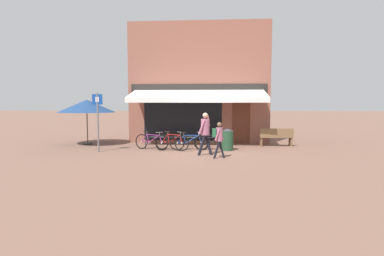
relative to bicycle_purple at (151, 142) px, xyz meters
name	(u,v)px	position (x,y,z in m)	size (l,w,h in m)	color
ground_plane	(204,152)	(2.39, -0.54, -0.37)	(160.00, 160.00, 0.00)	brown
shop_front	(200,85)	(1.98, 3.88, 2.77)	(7.38, 4.89, 6.30)	#8E5647
bike_rack_rail	(181,139)	(1.32, 0.19, 0.10)	(3.38, 0.04, 0.57)	#47494F
bicycle_purple	(151,142)	(0.00, 0.00, 0.00)	(1.65, 0.78, 0.82)	black
bicycle_red	(172,142)	(0.94, -0.07, 0.01)	(1.63, 0.82, 0.87)	black
bicycle_blue	(189,142)	(1.70, 0.00, -0.01)	(1.72, 0.57, 0.81)	black
bicycle_black	(213,142)	(2.77, 0.09, -0.02)	(1.66, 0.52, 0.81)	black
pedestrian_adult	(205,129)	(2.44, -1.27, 0.68)	(0.62, 0.50, 1.71)	black
pedestrian_child	(219,136)	(2.96, -1.93, 0.49)	(0.49, 0.40, 1.37)	black
litter_bin	(227,139)	(3.38, 0.03, 0.12)	(0.53, 0.53, 0.97)	#23472D
parking_sign	(98,116)	(-2.14, -0.75, 1.17)	(0.44, 0.07, 2.52)	slate
cafe_parasol	(87,106)	(-3.58, 1.51, 1.57)	(2.83, 2.83, 2.26)	#4C3D2D
park_bench	(276,137)	(5.81, 1.54, 0.10)	(1.62, 0.52, 0.87)	brown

